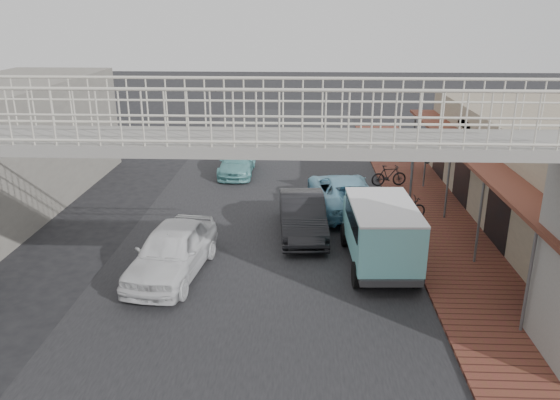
# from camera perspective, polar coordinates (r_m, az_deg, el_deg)

# --- Properties ---
(ground) EXTENTS (120.00, 120.00, 0.00)m
(ground) POSITION_cam_1_polar(r_m,az_deg,el_deg) (17.11, -2.28, -7.75)
(ground) COLOR black
(ground) RESTS_ON ground
(road_strip) EXTENTS (10.00, 60.00, 0.01)m
(road_strip) POSITION_cam_1_polar(r_m,az_deg,el_deg) (17.11, -2.28, -7.74)
(road_strip) COLOR black
(road_strip) RESTS_ON ground
(sidewalk) EXTENTS (3.00, 40.00, 0.10)m
(sidewalk) POSITION_cam_1_polar(r_m,az_deg,el_deg) (20.42, 16.97, -3.85)
(sidewalk) COLOR brown
(sidewalk) RESTS_ON ground
(footbridge) EXTENTS (16.40, 2.40, 6.34)m
(footbridge) POSITION_cam_1_polar(r_m,az_deg,el_deg) (12.17, -4.00, -2.89)
(footbridge) COLOR gray
(footbridge) RESTS_ON ground
(building_far_left) EXTENTS (5.00, 14.00, 5.00)m
(building_far_left) POSITION_cam_1_polar(r_m,az_deg,el_deg) (25.08, -27.16, 4.97)
(building_far_left) COLOR gray
(building_far_left) RESTS_ON ground
(white_hatchback) EXTENTS (2.44, 4.83, 1.58)m
(white_hatchback) POSITION_cam_1_polar(r_m,az_deg,el_deg) (17.09, -11.21, -5.22)
(white_hatchback) COLOR white
(white_hatchback) RESTS_ON ground
(dark_sedan) EXTENTS (1.88, 4.60, 1.48)m
(dark_sedan) POSITION_cam_1_polar(r_m,az_deg,el_deg) (19.78, 2.35, -1.58)
(dark_sedan) COLOR black
(dark_sedan) RESTS_ON ground
(angkot_curb) EXTENTS (3.09, 5.55, 1.47)m
(angkot_curb) POSITION_cam_1_polar(r_m,az_deg,el_deg) (22.38, 6.64, 0.77)
(angkot_curb) COLOR #7EC0DB
(angkot_curb) RESTS_ON ground
(angkot_far) EXTENTS (1.64, 4.01, 1.16)m
(angkot_far) POSITION_cam_1_polar(r_m,az_deg,el_deg) (27.40, -4.50, 3.93)
(angkot_far) COLOR #66AFB2
(angkot_far) RESTS_ON ground
(angkot_van) EXTENTS (2.19, 4.47, 2.15)m
(angkot_van) POSITION_cam_1_polar(r_m,az_deg,el_deg) (17.37, 10.49, -2.70)
(angkot_van) COLOR black
(angkot_van) RESTS_ON ground
(motorcycle_near) EXTENTS (1.77, 0.98, 0.88)m
(motorcycle_near) POSITION_cam_1_polar(r_m,az_deg,el_deg) (21.58, 12.92, -0.84)
(motorcycle_near) COLOR black
(motorcycle_near) RESTS_ON sidewalk
(motorcycle_far) EXTENTS (1.69, 0.75, 0.98)m
(motorcycle_far) POSITION_cam_1_polar(r_m,az_deg,el_deg) (25.55, 11.31, 2.52)
(motorcycle_far) COLOR black
(motorcycle_far) RESTS_ON sidewalk
(arrow_sign) EXTENTS (1.77, 1.15, 2.96)m
(arrow_sign) POSITION_cam_1_polar(r_m,az_deg,el_deg) (22.46, 15.57, 4.93)
(arrow_sign) COLOR #59595B
(arrow_sign) RESTS_ON sidewalk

